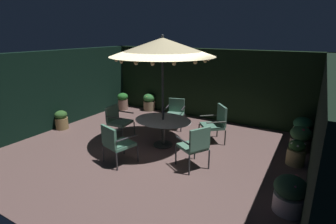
{
  "coord_description": "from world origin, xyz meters",
  "views": [
    {
      "loc": [
        3.48,
        -5.18,
        2.93
      ],
      "look_at": [
        0.07,
        0.64,
        0.87
      ],
      "focal_mm": 27.79,
      "sensor_mm": 36.0,
      "label": 1
    }
  ],
  "objects_px": {
    "patio_chair_northeast": "(116,142)",
    "potted_plant_back_center": "(149,102)",
    "patio_umbrella": "(163,47)",
    "potted_plant_left_far": "(302,128)",
    "potted_plant_back_right": "(296,153)",
    "potted_plant_back_left": "(123,101)",
    "potted_plant_right_near": "(290,194)",
    "patio_chair_east": "(195,144)",
    "patio_chair_north": "(117,119)",
    "potted_plant_left_near": "(61,120)",
    "potted_plant_front_corner": "(301,138)",
    "patio_dining_table": "(163,124)",
    "patio_chair_southeast": "(216,122)",
    "patio_chair_south": "(175,111)"
  },
  "relations": [
    {
      "from": "potted_plant_back_center",
      "to": "potted_plant_right_near",
      "type": "distance_m",
      "value": 6.71
    },
    {
      "from": "patio_umbrella",
      "to": "potted_plant_back_left",
      "type": "bearing_deg",
      "value": 145.93
    },
    {
      "from": "patio_dining_table",
      "to": "potted_plant_back_right",
      "type": "height_order",
      "value": "patio_dining_table"
    },
    {
      "from": "potted_plant_left_near",
      "to": "potted_plant_left_far",
      "type": "height_order",
      "value": "potted_plant_left_far"
    },
    {
      "from": "patio_chair_northeast",
      "to": "potted_plant_back_center",
      "type": "height_order",
      "value": "patio_chair_northeast"
    },
    {
      "from": "patio_chair_northeast",
      "to": "potted_plant_back_right",
      "type": "bearing_deg",
      "value": 29.64
    },
    {
      "from": "potted_plant_front_corner",
      "to": "potted_plant_right_near",
      "type": "bearing_deg",
      "value": -89.09
    },
    {
      "from": "potted_plant_left_near",
      "to": "patio_chair_southeast",
      "type": "bearing_deg",
      "value": 18.23
    },
    {
      "from": "patio_chair_north",
      "to": "potted_plant_left_far",
      "type": "height_order",
      "value": "patio_chair_north"
    },
    {
      "from": "patio_chair_northeast",
      "to": "potted_plant_back_left",
      "type": "height_order",
      "value": "patio_chair_northeast"
    },
    {
      "from": "patio_chair_northeast",
      "to": "potted_plant_back_left",
      "type": "distance_m",
      "value": 4.53
    },
    {
      "from": "patio_chair_east",
      "to": "potted_plant_back_left",
      "type": "distance_m",
      "value": 5.31
    },
    {
      "from": "potted_plant_left_far",
      "to": "patio_umbrella",
      "type": "bearing_deg",
      "value": -143.39
    },
    {
      "from": "patio_umbrella",
      "to": "patio_chair_northeast",
      "type": "height_order",
      "value": "patio_umbrella"
    },
    {
      "from": "patio_chair_northeast",
      "to": "potted_plant_right_near",
      "type": "xyz_separation_m",
      "value": [
        3.66,
        0.16,
        -0.2
      ]
    },
    {
      "from": "patio_dining_table",
      "to": "patio_chair_southeast",
      "type": "distance_m",
      "value": 1.48
    },
    {
      "from": "patio_chair_northeast",
      "to": "potted_plant_back_center",
      "type": "xyz_separation_m",
      "value": [
        -1.83,
        4.02,
        -0.21
      ]
    },
    {
      "from": "patio_chair_southeast",
      "to": "potted_plant_left_near",
      "type": "distance_m",
      "value": 4.82
    },
    {
      "from": "patio_chair_southeast",
      "to": "potted_plant_right_near",
      "type": "xyz_separation_m",
      "value": [
        2.14,
        -2.22,
        -0.24
      ]
    },
    {
      "from": "patio_chair_east",
      "to": "potted_plant_right_near",
      "type": "distance_m",
      "value": 2.08
    },
    {
      "from": "patio_chair_east",
      "to": "potted_plant_back_left",
      "type": "bearing_deg",
      "value": 147.07
    },
    {
      "from": "patio_dining_table",
      "to": "potted_plant_back_left",
      "type": "bearing_deg",
      "value": 145.93
    },
    {
      "from": "patio_chair_north",
      "to": "potted_plant_left_near",
      "type": "distance_m",
      "value": 2.03
    },
    {
      "from": "patio_umbrella",
      "to": "potted_plant_left_far",
      "type": "bearing_deg",
      "value": 36.61
    },
    {
      "from": "patio_chair_south",
      "to": "potted_plant_left_near",
      "type": "bearing_deg",
      "value": -147.18
    },
    {
      "from": "patio_chair_east",
      "to": "potted_plant_front_corner",
      "type": "xyz_separation_m",
      "value": [
        1.95,
        2.24,
        -0.25
      ]
    },
    {
      "from": "patio_chair_northeast",
      "to": "potted_plant_left_near",
      "type": "xyz_separation_m",
      "value": [
        -3.04,
        0.88,
        -0.24
      ]
    },
    {
      "from": "potted_plant_right_near",
      "to": "potted_plant_left_far",
      "type": "bearing_deg",
      "value": 90.96
    },
    {
      "from": "patio_chair_north",
      "to": "patio_chair_east",
      "type": "distance_m",
      "value": 2.81
    },
    {
      "from": "potted_plant_back_center",
      "to": "potted_plant_right_near",
      "type": "xyz_separation_m",
      "value": [
        5.49,
        -3.86,
        0.01
      ]
    },
    {
      "from": "patio_chair_east",
      "to": "potted_plant_right_near",
      "type": "xyz_separation_m",
      "value": [
        1.99,
        -0.52,
        -0.25
      ]
    },
    {
      "from": "patio_dining_table",
      "to": "potted_plant_left_far",
      "type": "xyz_separation_m",
      "value": [
        3.21,
        2.38,
        -0.28
      ]
    },
    {
      "from": "patio_chair_southeast",
      "to": "potted_plant_front_corner",
      "type": "bearing_deg",
      "value": 14.59
    },
    {
      "from": "potted_plant_right_near",
      "to": "potted_plant_front_corner",
      "type": "height_order",
      "value": "potted_plant_right_near"
    },
    {
      "from": "patio_chair_east",
      "to": "potted_plant_front_corner",
      "type": "relative_size",
      "value": 1.54
    },
    {
      "from": "patio_chair_north",
      "to": "patio_chair_southeast",
      "type": "distance_m",
      "value": 2.82
    },
    {
      "from": "patio_chair_southeast",
      "to": "potted_plant_back_center",
      "type": "relative_size",
      "value": 1.58
    },
    {
      "from": "potted_plant_left_near",
      "to": "potted_plant_front_corner",
      "type": "relative_size",
      "value": 0.92
    },
    {
      "from": "patio_umbrella",
      "to": "potted_plant_right_near",
      "type": "distance_m",
      "value": 4.17
    },
    {
      "from": "patio_dining_table",
      "to": "potted_plant_front_corner",
      "type": "relative_size",
      "value": 2.37
    },
    {
      "from": "patio_chair_southeast",
      "to": "potted_plant_back_right",
      "type": "bearing_deg",
      "value": -9.22
    },
    {
      "from": "patio_chair_northeast",
      "to": "potted_plant_left_far",
      "type": "distance_m",
      "value": 5.25
    },
    {
      "from": "patio_chair_east",
      "to": "potted_plant_left_far",
      "type": "relative_size",
      "value": 1.57
    },
    {
      "from": "potted_plant_right_near",
      "to": "potted_plant_back_left",
      "type": "bearing_deg",
      "value": 152.13
    },
    {
      "from": "patio_umbrella",
      "to": "patio_chair_northeast",
      "type": "relative_size",
      "value": 3.07
    },
    {
      "from": "patio_chair_north",
      "to": "potted_plant_back_left",
      "type": "distance_m",
      "value": 2.86
    },
    {
      "from": "potted_plant_back_center",
      "to": "patio_umbrella",
      "type": "bearing_deg",
      "value": -49.49
    },
    {
      "from": "potted_plant_back_right",
      "to": "potted_plant_back_left",
      "type": "bearing_deg",
      "value": 166.56
    },
    {
      "from": "patio_umbrella",
      "to": "patio_chair_northeast",
      "type": "distance_m",
      "value": 2.53
    },
    {
      "from": "patio_chair_southeast",
      "to": "potted_plant_right_near",
      "type": "height_order",
      "value": "patio_chair_southeast"
    }
  ]
}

